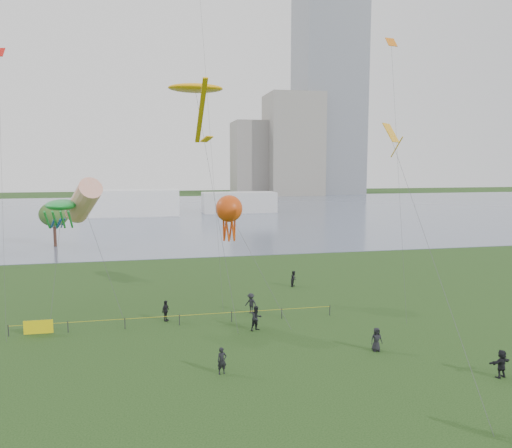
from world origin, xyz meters
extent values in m
plane|color=black|center=(0.00, 0.00, 0.00)|extent=(400.00, 400.00, 0.00)
cube|color=slate|center=(0.00, 100.00, 0.02)|extent=(400.00, 120.00, 0.08)
cube|color=slate|center=(62.00, 168.00, 60.00)|extent=(24.00, 24.00, 120.00)
cube|color=gray|center=(46.00, 162.00, 19.00)|extent=(20.00, 20.00, 38.00)
cube|color=gray|center=(32.00, 168.00, 14.00)|extent=(16.00, 18.00, 28.00)
cube|color=white|center=(-12.00, 95.00, 3.00)|extent=(22.00, 8.00, 6.00)
cube|color=silver|center=(14.00, 98.00, 2.50)|extent=(18.00, 7.00, 5.00)
cylinder|color=#341F17|center=(-21.11, 53.00, 1.47)|extent=(0.44, 0.44, 2.95)
ellipsoid|color=#3B6025|center=(-21.11, 53.00, 4.78)|extent=(4.19, 4.19, 3.54)
cylinder|color=black|center=(-17.23, 13.31, 0.42)|extent=(0.07, 0.07, 0.85)
cylinder|color=black|center=(-13.23, 13.31, 0.42)|extent=(0.07, 0.07, 0.85)
cylinder|color=black|center=(-9.23, 13.31, 0.42)|extent=(0.07, 0.07, 0.85)
cylinder|color=black|center=(-5.23, 13.31, 0.42)|extent=(0.07, 0.07, 0.85)
cylinder|color=black|center=(-1.23, 13.31, 0.42)|extent=(0.07, 0.07, 0.85)
cylinder|color=black|center=(2.77, 13.31, 0.42)|extent=(0.07, 0.07, 0.85)
cylinder|color=black|center=(6.77, 13.31, 0.42)|extent=(0.07, 0.07, 0.85)
cylinder|color=gold|center=(-5.23, 13.31, 0.75)|extent=(24.00, 0.03, 0.03)
cube|color=yellow|center=(-15.23, 13.31, 0.55)|extent=(2.00, 0.04, 1.00)
imported|color=black|center=(0.24, 10.98, 0.92)|extent=(1.10, 1.00, 1.83)
imported|color=black|center=(0.66, 15.20, 0.84)|extent=(1.20, 1.21, 1.67)
imported|color=black|center=(-6.22, 14.56, 0.82)|extent=(0.84, 1.03, 1.64)
imported|color=black|center=(7.08, 5.44, 0.78)|extent=(0.78, 0.53, 1.56)
imported|color=black|center=(12.30, 0.22, 0.82)|extent=(1.58, 0.77, 1.63)
imported|color=black|center=(-3.28, 3.97, 0.79)|extent=(0.64, 0.49, 1.58)
imported|color=black|center=(6.57, 23.05, 0.79)|extent=(0.94, 0.97, 1.58)
cylinder|color=#3F3F42|center=(-2.24, 14.60, 9.16)|extent=(2.14, 7.93, 18.33)
ellipsoid|color=#FCA90D|center=(-3.30, 18.55, 18.32)|extent=(4.54, 2.84, 0.71)
cube|color=#FCA90D|center=(-3.30, 14.35, 15.92)|extent=(0.36, 6.98, 4.09)
cube|color=#FCA90D|center=(-3.30, 10.55, 13.82)|extent=(0.95, 0.95, 0.42)
cylinder|color=#3F3F42|center=(-10.94, 16.87, 4.62)|extent=(2.90, 1.77, 9.24)
cylinder|color=#E5471B|center=(-12.37, 17.74, 9.23)|extent=(3.71, 5.15, 3.85)
cylinder|color=blue|center=(-13.77, 16.54, 7.63)|extent=(0.60, 1.13, 0.88)
cylinder|color=blue|center=(-14.05, 16.92, 7.63)|extent=(0.60, 1.13, 0.88)
cylinder|color=blue|center=(-14.50, 16.77, 7.63)|extent=(0.60, 1.13, 0.88)
cylinder|color=blue|center=(-14.50, 16.30, 7.63)|extent=(0.60, 1.13, 0.88)
cylinder|color=blue|center=(-14.05, 16.15, 7.63)|extent=(0.60, 1.13, 0.88)
cylinder|color=#3F3F42|center=(-14.35, 15.94, 4.48)|extent=(0.77, 3.09, 8.98)
ellipsoid|color=#198E34|center=(-13.98, 17.48, 8.97)|extent=(2.34, 4.21, 0.82)
cylinder|color=#198E34|center=(-14.78, 15.88, 7.97)|extent=(0.16, 1.79, 1.54)
cylinder|color=#198E34|center=(-14.23, 15.88, 7.97)|extent=(0.16, 1.79, 1.54)
cylinder|color=#198E34|center=(-13.68, 15.88, 7.97)|extent=(0.16, 1.79, 1.54)
cylinder|color=#198E34|center=(-13.13, 15.88, 7.97)|extent=(0.16, 1.79, 1.54)
cylinder|color=#3F3F42|center=(1.23, 15.41, 4.08)|extent=(3.16, 9.53, 8.19)
sphere|color=#C8400E|center=(-0.34, 20.16, 8.17)|extent=(2.41, 2.41, 2.41)
cylinder|color=#C8400E|center=(0.16, 20.16, 6.57)|extent=(0.18, 0.54, 2.60)
cylinder|color=#C8400E|center=(-0.09, 20.60, 6.57)|extent=(0.49, 0.36, 2.61)
cylinder|color=#C8400E|center=(-0.59, 20.60, 6.57)|extent=(0.49, 0.36, 2.61)
cylinder|color=#C8400E|center=(-0.84, 20.16, 6.57)|extent=(0.18, 0.54, 2.60)
cylinder|color=#C8400E|center=(-0.59, 19.73, 6.57)|extent=(0.49, 0.36, 2.61)
cylinder|color=#C8400E|center=(-0.09, 19.73, 6.57)|extent=(0.49, 0.36, 2.61)
cylinder|color=#3F3F42|center=(8.44, 1.58, 7.13)|extent=(1.37, 13.61, 14.28)
cube|color=#FFA916|center=(9.11, 8.37, 14.27)|extent=(1.60, 1.60, 1.31)
cylinder|color=#FFA916|center=(9.11, 7.47, 13.27)|extent=(0.08, 1.58, 1.35)
cube|color=orange|center=(12.46, 15.51, 22.04)|extent=(0.93, 0.60, 0.76)
camera|label=1|loc=(-7.01, -23.63, 12.22)|focal=35.00mm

